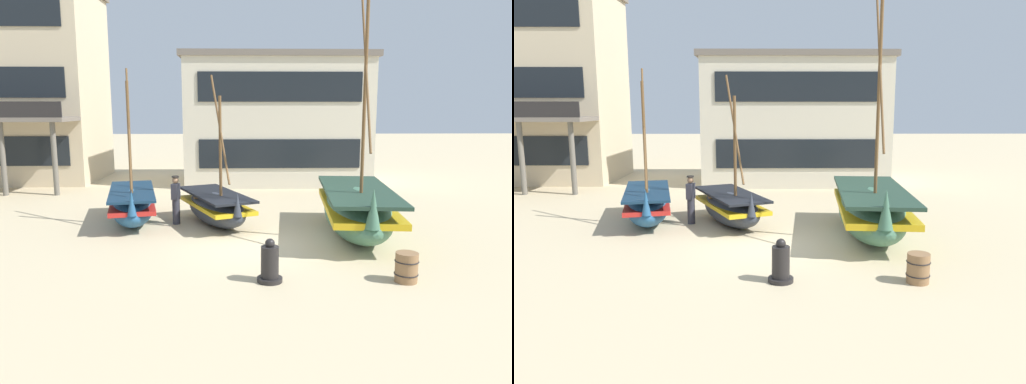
% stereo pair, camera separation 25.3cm
% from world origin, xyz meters
% --- Properties ---
extents(ground_plane, '(120.00, 120.00, 0.00)m').
position_xyz_m(ground_plane, '(0.00, 0.00, 0.00)').
color(ground_plane, '#CCB78E').
extents(fishing_boat_near_left, '(2.92, 4.23, 5.07)m').
position_xyz_m(fishing_boat_near_left, '(-1.34, 2.57, 0.61)').
color(fishing_boat_near_left, '#2D333D').
rests_on(fishing_boat_near_left, ground).
extents(fishing_boat_centre_large, '(2.54, 5.97, 7.63)m').
position_xyz_m(fishing_boat_centre_large, '(3.18, 0.99, 0.83)').
color(fishing_boat_centre_large, '#427056').
rests_on(fishing_boat_centre_large, ground).
extents(fishing_boat_far_right, '(2.41, 4.69, 5.31)m').
position_xyz_m(fishing_boat_far_right, '(-4.29, 2.95, 0.64)').
color(fishing_boat_far_right, '#23517A').
rests_on(fishing_boat_far_right, ground).
extents(fisherman_by_hull, '(0.29, 0.40, 1.68)m').
position_xyz_m(fisherman_by_hull, '(-2.72, 2.63, 0.83)').
color(fisherman_by_hull, '#33333D').
rests_on(fisherman_by_hull, ground).
extents(capstan_winch, '(0.60, 0.60, 1.03)m').
position_xyz_m(capstan_winch, '(0.21, -3.11, 0.42)').
color(capstan_winch, black).
rests_on(capstan_winch, ground).
extents(wooden_barrel, '(0.56, 0.56, 0.70)m').
position_xyz_m(wooden_barrel, '(3.37, -3.21, 0.35)').
color(wooden_barrel, olive).
rests_on(wooden_barrel, ground).
extents(harbor_building_main, '(9.74, 5.90, 6.70)m').
position_xyz_m(harbor_building_main, '(1.40, 12.57, 3.36)').
color(harbor_building_main, beige).
rests_on(harbor_building_main, ground).
extents(harbor_building_annex, '(8.46, 8.49, 10.35)m').
position_xyz_m(harbor_building_annex, '(-12.46, 13.43, 5.16)').
color(harbor_building_annex, beige).
rests_on(harbor_building_annex, ground).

